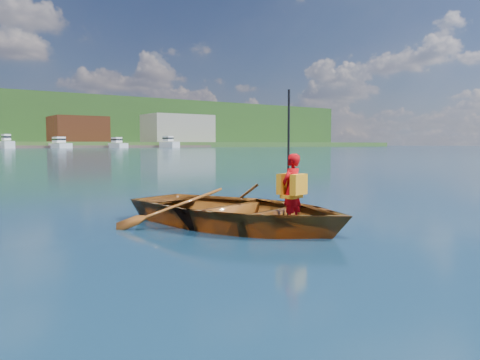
{
  "coord_description": "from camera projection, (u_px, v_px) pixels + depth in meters",
  "views": [
    {
      "loc": [
        -5.0,
        -5.07,
        1.29
      ],
      "look_at": [
        -0.79,
        0.85,
        0.72
      ],
      "focal_mm": 35.0,
      "sensor_mm": 36.0,
      "label": 1
    }
  ],
  "objects": [
    {
      "name": "ground",
      "position": [
        315.0,
        229.0,
        7.11
      ],
      "size": [
        600.0,
        600.0,
        0.0
      ],
      "color": "#101E3B",
      "rests_on": "ground"
    },
    {
      "name": "child_paddler",
      "position": [
        292.0,
        188.0,
        6.84
      ],
      "size": [
        0.44,
        0.42,
        1.99
      ],
      "color": "#AA040A",
      "rests_on": "ground"
    },
    {
      "name": "rowboat",
      "position": [
        237.0,
        211.0,
        7.29
      ],
      "size": [
        3.74,
        4.47,
        0.79
      ],
      "color": "maroon",
      "rests_on": "ground"
    }
  ]
}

